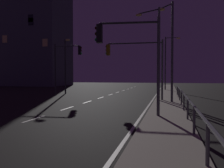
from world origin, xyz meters
name	(u,v)px	position (x,y,z in m)	size (l,w,h in m)	color
ground_plane	(89,101)	(0.00, 17.50, 0.00)	(112.00, 112.00, 0.00)	black
sidewalk_right	(168,103)	(6.44, 17.50, 0.07)	(2.17, 77.00, 0.14)	#9E937F
lane_markings_center	(101,98)	(0.00, 21.00, 0.01)	(0.14, 50.00, 0.01)	silver
lane_edge_line	(154,97)	(5.10, 22.50, 0.01)	(0.14, 53.00, 0.01)	silver
traffic_light_mid_left	(130,47)	(4.55, 10.56, 3.63)	(3.34, 0.58, 4.98)	#4C4C51
traffic_light_mid_right	(66,60)	(-4.62, 23.20, 3.97)	(3.15, 0.50, 5.71)	#2D3033
traffic_light_far_center	(136,57)	(3.75, 18.84, 3.76)	(4.97, 0.35, 5.06)	#4C4C51
street_lamp_median	(170,43)	(6.59, 17.72, 4.73)	(1.22, 1.42, 7.72)	#4C4C51
street_lamp_far_end	(66,61)	(-5.55, 25.17, 3.97)	(1.21, 1.40, 6.55)	#2D3033
street_lamp_mid_block	(168,58)	(6.29, 34.33, 4.74)	(2.18, 0.36, 7.68)	#4C4C51
street_lamp_across_street	(155,45)	(5.35, 18.79, 4.75)	(2.18, 1.38, 7.64)	#4C4C51
barrier_fence	(186,100)	(7.37, 11.44, 0.88)	(0.09, 26.97, 0.98)	#59595E
building_distant	(32,34)	(-23.37, 46.96, 11.42)	(15.08, 10.66, 22.84)	#4C515B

